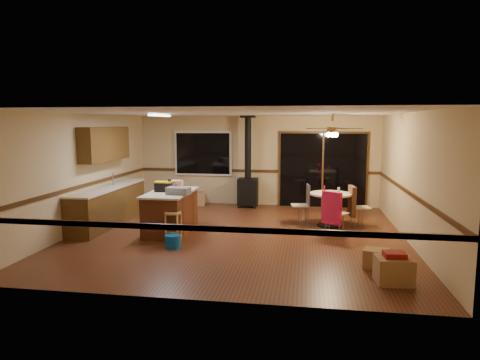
% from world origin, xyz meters
% --- Properties ---
extents(floor, '(7.00, 7.00, 0.00)m').
position_xyz_m(floor, '(0.00, 0.00, 0.00)').
color(floor, '#522916').
rests_on(floor, ground).
extents(ceiling, '(7.00, 7.00, 0.00)m').
position_xyz_m(ceiling, '(0.00, 0.00, 2.60)').
color(ceiling, silver).
rests_on(ceiling, ground).
extents(wall_back, '(7.00, 0.00, 7.00)m').
position_xyz_m(wall_back, '(0.00, 3.50, 1.30)').
color(wall_back, tan).
rests_on(wall_back, ground).
extents(wall_front, '(7.00, 0.00, 7.00)m').
position_xyz_m(wall_front, '(0.00, -3.50, 1.30)').
color(wall_front, tan).
rests_on(wall_front, ground).
extents(wall_left, '(0.00, 7.00, 7.00)m').
position_xyz_m(wall_left, '(-3.50, 0.00, 1.30)').
color(wall_left, tan).
rests_on(wall_left, ground).
extents(wall_right, '(0.00, 7.00, 7.00)m').
position_xyz_m(wall_right, '(3.50, 0.00, 1.30)').
color(wall_right, tan).
rests_on(wall_right, ground).
extents(chair_rail, '(7.00, 7.00, 0.08)m').
position_xyz_m(chair_rail, '(0.00, 0.00, 1.00)').
color(chair_rail, '#432810').
rests_on(chair_rail, ground).
extents(window, '(1.72, 0.10, 1.32)m').
position_xyz_m(window, '(-1.60, 3.45, 1.50)').
color(window, black).
rests_on(window, ground).
extents(sliding_door, '(2.52, 0.10, 2.10)m').
position_xyz_m(sliding_door, '(1.90, 3.45, 1.05)').
color(sliding_door, black).
rests_on(sliding_door, ground).
extents(lower_cabinets, '(0.60, 3.00, 0.86)m').
position_xyz_m(lower_cabinets, '(-3.20, 0.50, 0.43)').
color(lower_cabinets, '#543615').
rests_on(lower_cabinets, ground).
extents(countertop, '(0.64, 3.04, 0.04)m').
position_xyz_m(countertop, '(-3.20, 0.50, 0.88)').
color(countertop, beige).
rests_on(countertop, lower_cabinets).
extents(upper_cabinets, '(0.35, 2.00, 0.80)m').
position_xyz_m(upper_cabinets, '(-3.33, 0.70, 1.90)').
color(upper_cabinets, '#543615').
rests_on(upper_cabinets, ground).
extents(kitchen_island, '(0.88, 1.68, 0.90)m').
position_xyz_m(kitchen_island, '(-1.50, 0.00, 0.45)').
color(kitchen_island, '#4D2413').
rests_on(kitchen_island, ground).
extents(wood_stove, '(0.55, 0.50, 2.52)m').
position_xyz_m(wood_stove, '(-0.20, 3.05, 0.73)').
color(wood_stove, black).
rests_on(wood_stove, ground).
extents(ceiling_fan, '(0.24, 0.24, 0.55)m').
position_xyz_m(ceiling_fan, '(2.00, 1.10, 2.21)').
color(ceiling_fan, brown).
rests_on(ceiling_fan, ceiling).
extents(fluorescent_strip, '(0.10, 1.20, 0.04)m').
position_xyz_m(fluorescent_strip, '(-1.80, 0.30, 2.56)').
color(fluorescent_strip, white).
rests_on(fluorescent_strip, ceiling).
extents(toolbox_grey, '(0.52, 0.34, 0.15)m').
position_xyz_m(toolbox_grey, '(-1.22, -0.32, 0.98)').
color(toolbox_grey, slate).
rests_on(toolbox_grey, kitchen_island).
extents(toolbox_black, '(0.35, 0.19, 0.19)m').
position_xyz_m(toolbox_black, '(-1.65, -0.01, 1.00)').
color(toolbox_black, black).
rests_on(toolbox_black, kitchen_island).
extents(toolbox_yellow_lid, '(0.37, 0.20, 0.03)m').
position_xyz_m(toolbox_yellow_lid, '(-1.65, -0.01, 1.11)').
color(toolbox_yellow_lid, gold).
rests_on(toolbox_yellow_lid, toolbox_black).
extents(box_on_island, '(0.23, 0.31, 0.20)m').
position_xyz_m(box_on_island, '(-1.48, 0.34, 1.00)').
color(box_on_island, '#966C42').
rests_on(box_on_island, kitchen_island).
extents(bottle_dark, '(0.10, 0.10, 0.27)m').
position_xyz_m(bottle_dark, '(-1.53, 0.04, 1.04)').
color(bottle_dark, black).
rests_on(bottle_dark, kitchen_island).
extents(bottle_pink, '(0.08, 0.08, 0.22)m').
position_xyz_m(bottle_pink, '(-1.31, -0.16, 1.01)').
color(bottle_pink, '#D84C8C').
rests_on(bottle_pink, kitchen_island).
extents(bottle_white, '(0.07, 0.07, 0.19)m').
position_xyz_m(bottle_white, '(-1.36, 0.42, 1.00)').
color(bottle_white, white).
rests_on(bottle_white, kitchen_island).
extents(bar_stool, '(0.42, 0.42, 0.62)m').
position_xyz_m(bar_stool, '(-1.20, -0.75, 0.31)').
color(bar_stool, tan).
rests_on(bar_stool, floor).
extents(blue_bucket, '(0.32, 0.32, 0.25)m').
position_xyz_m(blue_bucket, '(-1.08, -1.17, 0.13)').
color(blue_bucket, '#0C58B0').
rests_on(blue_bucket, floor).
extents(dining_table, '(0.96, 0.96, 0.78)m').
position_xyz_m(dining_table, '(2.00, 1.10, 0.53)').
color(dining_table, black).
rests_on(dining_table, ground).
extents(glass_red, '(0.07, 0.07, 0.17)m').
position_xyz_m(glass_red, '(1.85, 1.20, 0.86)').
color(glass_red, '#590C14').
rests_on(glass_red, dining_table).
extents(glass_cream, '(0.07, 0.07, 0.14)m').
position_xyz_m(glass_cream, '(2.18, 1.05, 0.85)').
color(glass_cream, beige).
rests_on(glass_cream, dining_table).
extents(chair_left, '(0.46, 0.46, 0.51)m').
position_xyz_m(chair_left, '(1.41, 1.22, 0.59)').
color(chair_left, tan).
rests_on(chair_left, ground).
extents(chair_near, '(0.61, 0.62, 0.70)m').
position_xyz_m(chair_near, '(2.00, 0.25, 0.60)').
color(chair_near, tan).
rests_on(chair_near, ground).
extents(chair_right, '(0.51, 0.48, 0.70)m').
position_xyz_m(chair_right, '(2.52, 1.13, 0.60)').
color(chair_right, tan).
rests_on(chair_right, ground).
extents(box_under_window, '(0.57, 0.50, 0.38)m').
position_xyz_m(box_under_window, '(-1.73, 3.10, 0.19)').
color(box_under_window, '#966C42').
rests_on(box_under_window, floor).
extents(box_corner_a, '(0.56, 0.48, 0.40)m').
position_xyz_m(box_corner_a, '(2.76, -2.43, 0.20)').
color(box_corner_a, '#966C42').
rests_on(box_corner_a, floor).
extents(box_corner_b, '(0.46, 0.42, 0.32)m').
position_xyz_m(box_corner_b, '(2.61, -1.77, 0.16)').
color(box_corner_b, '#966C42').
rests_on(box_corner_b, floor).
extents(box_small_red, '(0.33, 0.28, 0.08)m').
position_xyz_m(box_small_red, '(2.76, -2.43, 0.44)').
color(box_small_red, maroon).
rests_on(box_small_red, box_corner_a).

